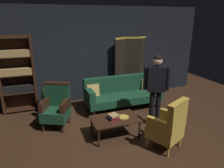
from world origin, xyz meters
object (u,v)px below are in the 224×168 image
book_red_leather (113,118)px  brass_tray (123,117)px  standing_figure (156,84)px  book_tan_leather (113,115)px  coffee_table (115,120)px  folding_screen (131,66)px  velvet_couch (122,92)px  bookshelf (17,74)px  armchair_gilt_accent (168,126)px  book_navy_cloth (113,117)px  armchair_wing_left (56,107)px  potted_plant (52,96)px

book_red_leather → brass_tray: 0.23m
standing_figure → book_red_leather: standing_figure is taller
book_tan_leather → coffee_table: bearing=24.0°
folding_screen → velvet_couch: bearing=-128.3°
folding_screen → standing_figure: (-0.37, -2.09, 0.04)m
bookshelf → velvet_couch: (2.70, -0.74, -0.61)m
coffee_table → bookshelf: bearing=132.6°
armchair_gilt_accent → book_red_leather: armchair_gilt_accent is taller
velvet_couch → brass_tray: size_ratio=9.00×
book_navy_cloth → brass_tray: size_ratio=0.95×
armchair_wing_left → standing_figure: bearing=-18.8°
velvet_couch → coffee_table: size_ratio=2.12×
velvet_couch → coffee_table: velvet_couch is taller
bookshelf → coffee_table: 2.96m
coffee_table → armchair_wing_left: (-1.12, 0.89, 0.12)m
folding_screen → armchair_wing_left: folding_screen is taller
coffee_table → potted_plant: potted_plant is taller
velvet_couch → potted_plant: bearing=170.8°
velvet_couch → armchair_gilt_accent: (0.04, -2.15, 0.04)m
bookshelf → brass_tray: 3.09m
potted_plant → book_red_leather: (1.11, -1.71, -0.04)m
folding_screen → book_navy_cloth: bearing=-123.2°
book_navy_cloth → brass_tray: 0.23m
armchair_wing_left → book_red_leather: (1.08, -0.91, -0.05)m
bookshelf → velvet_couch: size_ratio=0.97×
velvet_couch → potted_plant: velvet_couch is taller
velvet_couch → armchair_gilt_accent: size_ratio=2.04×
standing_figure → book_navy_cloth: 1.24m
coffee_table → potted_plant: bearing=124.2°
velvet_couch → book_navy_cloth: (-0.79, -1.40, 0.02)m
book_tan_leather → brass_tray: (0.23, 0.00, -0.08)m
coffee_table → book_tan_leather: (-0.04, -0.02, 0.13)m
velvet_couch → book_red_leather: size_ratio=10.82×
standing_figure → book_navy_cloth: (-1.10, -0.16, -0.55)m
bookshelf → book_tan_leather: (1.91, -2.14, -0.55)m
velvet_couch → potted_plant: 1.93m
velvet_couch → armchair_gilt_accent: bearing=-88.9°
armchair_gilt_accent → armchair_wing_left: 2.53m
armchair_gilt_accent → brass_tray: bearing=128.7°
folding_screen → velvet_couch: 1.22m
folding_screen → book_tan_leather: (-1.48, -2.26, -0.48)m
folding_screen → coffee_table: (-1.43, -2.24, -0.61)m
folding_screen → standing_figure: folding_screen is taller
standing_figure → book_navy_cloth: size_ratio=7.63×
velvet_couch → brass_tray: bearing=-112.0°
coffee_table → armchair_wing_left: armchair_wing_left is taller
bookshelf → coffee_table: (1.95, -2.12, -0.68)m
bookshelf → potted_plant: size_ratio=2.46×
book_red_leather → book_navy_cloth: size_ratio=0.88×
bookshelf → standing_figure: bookshelf is taller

